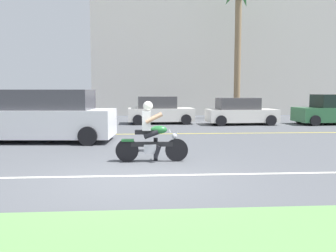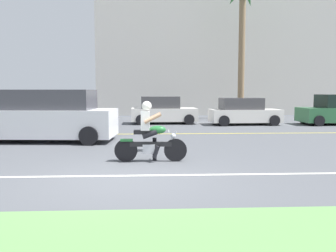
{
  "view_description": "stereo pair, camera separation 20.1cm",
  "coord_description": "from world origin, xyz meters",
  "px_view_note": "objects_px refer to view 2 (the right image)",
  "views": [
    {
      "loc": [
        0.29,
        -7.31,
        1.8
      ],
      "look_at": [
        1.03,
        3.34,
        0.76
      ],
      "focal_mm": 38.12,
      "sensor_mm": 36.0,
      "label": 1
    },
    {
      "loc": [
        0.49,
        -7.33,
        1.8
      ],
      "look_at": [
        1.03,
        3.34,
        0.76
      ],
      "focal_mm": 38.12,
      "sensor_mm": 36.0,
      "label": 2
    }
  ],
  "objects_px": {
    "parked_car_1": "(53,111)",
    "palm_tree_1": "(243,1)",
    "suv_nearby": "(46,116)",
    "motorcyclist": "(150,136)",
    "parked_car_3": "(244,112)",
    "parked_car_2": "(163,111)"
  },
  "relations": [
    {
      "from": "motorcyclist",
      "to": "suv_nearby",
      "type": "distance_m",
      "value": 5.45
    },
    {
      "from": "parked_car_1",
      "to": "palm_tree_1",
      "type": "xyz_separation_m",
      "value": [
        11.46,
        2.77,
        6.9
      ]
    },
    {
      "from": "parked_car_3",
      "to": "parked_car_2",
      "type": "bearing_deg",
      "value": 168.04
    },
    {
      "from": "parked_car_1",
      "to": "parked_car_2",
      "type": "height_order",
      "value": "parked_car_2"
    },
    {
      "from": "motorcyclist",
      "to": "suv_nearby",
      "type": "xyz_separation_m",
      "value": [
        -3.73,
        3.97,
        0.25
      ]
    },
    {
      "from": "motorcyclist",
      "to": "parked_car_1",
      "type": "height_order",
      "value": "motorcyclist"
    },
    {
      "from": "parked_car_1",
      "to": "parked_car_3",
      "type": "bearing_deg",
      "value": -8.11
    },
    {
      "from": "motorcyclist",
      "to": "parked_car_2",
      "type": "height_order",
      "value": "motorcyclist"
    },
    {
      "from": "parked_car_3",
      "to": "motorcyclist",
      "type": "bearing_deg",
      "value": -116.97
    },
    {
      "from": "parked_car_3",
      "to": "suv_nearby",
      "type": "bearing_deg",
      "value": -145.88
    },
    {
      "from": "suv_nearby",
      "to": "motorcyclist",
      "type": "bearing_deg",
      "value": -46.77
    },
    {
      "from": "parked_car_2",
      "to": "parked_car_3",
      "type": "relative_size",
      "value": 0.97
    },
    {
      "from": "suv_nearby",
      "to": "parked_car_3",
      "type": "height_order",
      "value": "suv_nearby"
    },
    {
      "from": "suv_nearby",
      "to": "parked_car_1",
      "type": "xyz_separation_m",
      "value": [
        -1.75,
        7.45,
        -0.21
      ]
    },
    {
      "from": "suv_nearby",
      "to": "palm_tree_1",
      "type": "height_order",
      "value": "palm_tree_1"
    },
    {
      "from": "parked_car_3",
      "to": "palm_tree_1",
      "type": "relative_size",
      "value": 0.41
    },
    {
      "from": "parked_car_2",
      "to": "parked_car_3",
      "type": "height_order",
      "value": "parked_car_2"
    },
    {
      "from": "motorcyclist",
      "to": "palm_tree_1",
      "type": "xyz_separation_m",
      "value": [
        5.98,
        14.19,
        6.94
      ]
    },
    {
      "from": "palm_tree_1",
      "to": "parked_car_2",
      "type": "bearing_deg",
      "value": -147.51
    },
    {
      "from": "parked_car_1",
      "to": "motorcyclist",
      "type": "bearing_deg",
      "value": -64.35
    },
    {
      "from": "suv_nearby",
      "to": "palm_tree_1",
      "type": "xyz_separation_m",
      "value": [
        9.71,
        10.22,
        6.69
      ]
    },
    {
      "from": "parked_car_1",
      "to": "parked_car_2",
      "type": "xyz_separation_m",
      "value": [
        6.19,
        -0.58,
        0.01
      ]
    }
  ]
}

